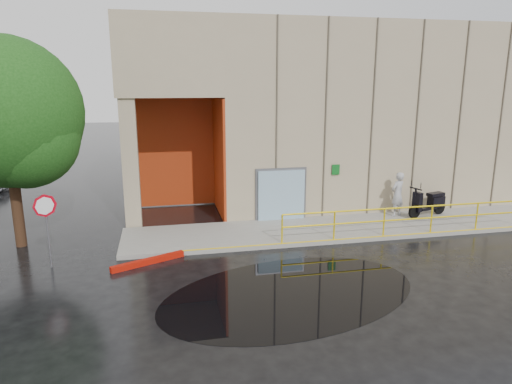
# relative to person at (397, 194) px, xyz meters

# --- Properties ---
(ground) EXTENTS (120.00, 120.00, 0.00)m
(ground) POSITION_rel_person_xyz_m (-5.04, -5.41, -1.07)
(ground) COLOR black
(ground) RESTS_ON ground
(sidewalk) EXTENTS (20.00, 3.00, 0.15)m
(sidewalk) POSITION_rel_person_xyz_m (-1.04, -0.91, -0.99)
(sidewalk) COLOR gray
(sidewalk) RESTS_ON ground
(building) EXTENTS (20.00, 10.17, 8.00)m
(building) POSITION_rel_person_xyz_m (0.06, 5.58, 3.14)
(building) COLOR tan
(building) RESTS_ON ground
(guardrail) EXTENTS (9.56, 0.06, 1.03)m
(guardrail) POSITION_rel_person_xyz_m (-0.79, -2.26, -0.39)
(guardrail) COLOR #DBBA0B
(guardrail) RESTS_ON sidewalk
(person) EXTENTS (0.79, 0.67, 1.83)m
(person) POSITION_rel_person_xyz_m (0.00, 0.00, 0.00)
(person) COLOR #9C9CA1
(person) RESTS_ON sidewalk
(scooter) EXTENTS (2.03, 1.11, 1.53)m
(scooter) POSITION_rel_person_xyz_m (1.24, -0.32, -0.04)
(scooter) COLOR black
(scooter) RESTS_ON sidewalk
(stop_sign) EXTENTS (0.61, 0.40, 2.31)m
(stop_sign) POSITION_rel_person_xyz_m (-12.95, -2.56, 0.64)
(stop_sign) COLOR slate
(stop_sign) RESTS_ON ground
(red_curb) EXTENTS (2.25, 1.17, 0.18)m
(red_curb) POSITION_rel_person_xyz_m (-10.04, -2.91, -0.98)
(red_curb) COLOR #A11004
(red_curb) RESTS_ON ground
(puddle) EXTENTS (8.24, 6.21, 0.01)m
(puddle) POSITION_rel_person_xyz_m (-6.23, -5.80, -1.06)
(puddle) COLOR black
(puddle) RESTS_ON ground
(tree_near) EXTENTS (4.95, 4.95, 7.07)m
(tree_near) POSITION_rel_person_xyz_m (-14.25, -0.35, 3.33)
(tree_near) COLOR black
(tree_near) RESTS_ON ground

